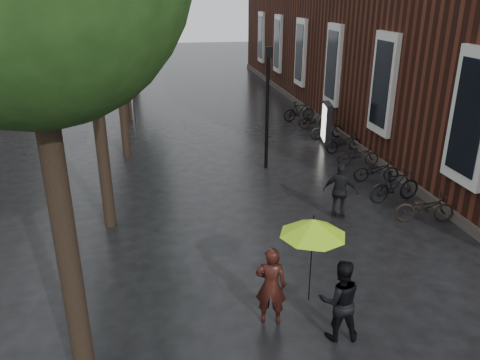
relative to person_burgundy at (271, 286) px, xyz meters
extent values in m
cube|color=silver|center=(6.15, 3.31, 2.18)|extent=(0.25, 1.60, 3.60)
cube|color=black|center=(6.05, 3.31, 2.18)|extent=(0.10, 1.20, 3.00)
cube|color=silver|center=(6.15, 8.31, 2.18)|extent=(0.25, 1.60, 3.60)
cube|color=black|center=(6.05, 8.31, 2.18)|extent=(0.10, 1.20, 3.00)
cube|color=silver|center=(6.15, 13.31, 2.18)|extent=(0.25, 1.60, 3.60)
cube|color=black|center=(6.05, 13.31, 2.18)|extent=(0.10, 1.20, 3.00)
cube|color=silver|center=(6.15, 18.31, 2.18)|extent=(0.25, 1.60, 3.60)
cube|color=black|center=(6.05, 18.31, 2.18)|extent=(0.10, 1.20, 3.00)
cube|color=silver|center=(6.15, 23.31, 2.18)|extent=(0.25, 1.60, 3.60)
cube|color=black|center=(6.05, 23.31, 2.18)|extent=(0.10, 1.20, 3.00)
cube|color=silver|center=(6.15, 28.31, 2.18)|extent=(0.25, 1.60, 3.60)
cube|color=black|center=(6.05, 28.31, 2.18)|extent=(0.10, 1.20, 3.00)
cube|color=#3F3833|center=(6.30, 17.31, -0.67)|extent=(0.40, 33.00, 0.30)
cylinder|color=black|center=(-3.30, -1.19, 1.52)|extent=(0.32, 0.32, 4.68)
cylinder|color=black|center=(-3.40, 4.81, 1.44)|extent=(0.32, 0.32, 4.51)
cylinder|color=black|center=(-3.20, 10.81, 1.66)|extent=(0.32, 0.32, 4.95)
cylinder|color=black|center=(-3.35, 16.81, 1.38)|extent=(0.32, 0.32, 4.40)
cylinder|color=black|center=(-3.25, 22.81, 1.57)|extent=(0.32, 0.32, 4.79)
cylinder|color=black|center=(-3.30, 28.81, 1.46)|extent=(0.32, 0.32, 4.57)
imported|color=black|center=(0.00, 0.00, 0.00)|extent=(0.69, 0.55, 1.64)
imported|color=black|center=(1.13, -0.65, -0.01)|extent=(0.86, 0.72, 1.61)
cylinder|color=black|center=(0.67, -0.29, 0.56)|extent=(0.02, 0.02, 1.55)
cone|color=#96D816|center=(0.67, -0.29, 1.34)|extent=(1.22, 1.22, 0.31)
cylinder|color=black|center=(0.67, -0.29, 1.54)|extent=(0.02, 0.02, 0.08)
imported|color=black|center=(3.02, 4.12, 0.00)|extent=(1.04, 0.82, 1.65)
imported|color=black|center=(5.29, 3.47, -0.39)|extent=(1.72, 0.85, 0.86)
imported|color=black|center=(5.13, 4.91, -0.30)|extent=(1.78, 0.70, 1.04)
imported|color=black|center=(5.31, 6.56, -0.41)|extent=(1.62, 0.75, 0.82)
imported|color=black|center=(5.35, 8.19, -0.41)|extent=(1.63, 0.78, 0.82)
imported|color=black|center=(5.43, 9.80, -0.40)|extent=(1.69, 0.87, 0.85)
imported|color=black|center=(5.44, 11.78, -0.39)|extent=(1.70, 0.87, 0.85)
imported|color=black|center=(5.46, 13.46, -0.34)|extent=(1.64, 0.74, 0.95)
imported|color=black|center=(5.12, 14.96, -0.32)|extent=(1.71, 0.66, 1.00)
cube|color=black|center=(5.14, 11.05, 0.06)|extent=(0.24, 1.16, 1.76)
cube|color=beige|center=(5.01, 11.05, 0.11)|extent=(0.04, 0.98, 1.44)
cylinder|color=black|center=(1.92, 8.56, 1.22)|extent=(0.12, 0.12, 4.07)
cube|color=black|center=(1.92, 8.56, 3.35)|extent=(0.22, 0.22, 0.36)
sphere|color=#FFE5B2|center=(1.92, 8.56, 3.35)|extent=(0.18, 0.18, 0.18)
cylinder|color=#262628|center=(-3.03, 15.80, 0.47)|extent=(0.06, 0.06, 2.59)
cylinder|color=#0D2495|center=(-2.93, 15.80, 1.77)|extent=(0.03, 0.52, 0.52)
camera|label=1|loc=(-1.91, -7.31, 5.17)|focal=35.00mm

